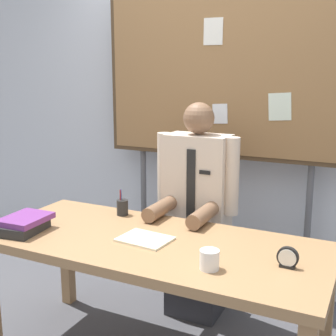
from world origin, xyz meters
TOP-DOWN VIEW (x-y plane):
  - back_wall at (0.00, 1.20)m, footprint 6.40×0.08m
  - desk at (0.00, 0.00)m, footprint 1.82×0.79m
  - person at (0.00, 0.61)m, footprint 0.55×0.56m
  - bulletin_board at (0.00, 1.00)m, footprint 1.72×0.09m
  - book_stack at (-0.70, -0.20)m, footprint 0.25×0.29m
  - open_notebook at (-0.03, -0.02)m, footprint 0.28×0.22m
  - desk_clock at (0.70, -0.03)m, footprint 0.10×0.04m
  - coffee_mug at (0.39, -0.20)m, footprint 0.09×0.09m
  - pen_holder at (-0.36, 0.29)m, footprint 0.07×0.07m

SIDE VIEW (x-z plane):
  - desk at x=0.00m, z-range 0.28..1.00m
  - person at x=0.00m, z-range -0.05..1.35m
  - open_notebook at x=-0.03m, z-range 0.72..0.74m
  - book_stack at x=-0.70m, z-range 0.72..0.81m
  - desk_clock at x=0.70m, z-range 0.72..0.82m
  - coffee_mug at x=0.39m, z-range 0.72..0.81m
  - pen_holder at x=-0.36m, z-range 0.69..0.85m
  - back_wall at x=0.00m, z-range 0.00..2.70m
  - bulletin_board at x=0.00m, z-range 0.47..2.66m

